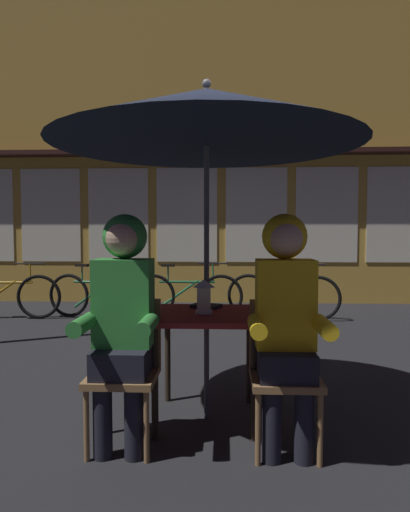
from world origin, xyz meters
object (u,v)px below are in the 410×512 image
person_left_hooded (123,307)px  person_right_hooded (286,308)px  chair_right (284,366)px  bicycle_fourth (283,296)px  bicycle_nearest (4,296)px  cafe_table (207,327)px  chair_left (125,363)px  lantern (204,295)px  patio_umbrella (207,117)px  bicycle_third (187,295)px  book (206,306)px  bicycle_second (100,295)px

person_left_hooded → person_right_hooded: (0.96, 0.00, 0.00)m
chair_right → person_left_hooded: size_ratio=0.62×
person_left_hooded → bicycle_fourth: (1.46, 4.03, -0.50)m
person_left_hooded → bicycle_nearest: bearing=124.8°
cafe_table → chair_left: chair_left is taller
lantern → patio_umbrella: bearing=54.4°
bicycle_third → patio_umbrella: bearing=-82.9°
book → bicycle_fourth: bearing=97.4°
patio_umbrella → book: patio_umbrella is taller
lantern → book: (0.01, 0.23, -0.11)m
chair_right → bicycle_second: 4.48m
cafe_table → lantern: 0.22m
chair_right → cafe_table: bearing=142.5°
chair_right → bicycle_second: size_ratio=0.52×
chair_right → bicycle_third: bearing=103.1°
chair_left → bicycle_third: (0.03, 3.99, -0.14)m
patio_umbrella → person_right_hooded: bearing=-41.6°
lantern → bicycle_second: (-1.73, 3.54, -0.51)m
bicycle_fourth → chair_right: bearing=-97.2°
cafe_table → person_right_hooded: (0.48, -0.43, 0.21)m
cafe_table → bicycle_nearest: bearing=132.7°
person_right_hooded → bicycle_nearest: (-3.63, 3.84, -0.50)m
chair_left → book: bearing=50.7°
cafe_table → person_right_hooded: 0.67m
lantern → bicycle_fourth: size_ratio=0.14×
bicycle_nearest → bicycle_second: size_ratio=1.01×
bicycle_second → bicycle_fourth: size_ratio=1.00×
cafe_table → person_right_hooded: bearing=-41.6°
chair_left → bicycle_fourth: 4.24m
chair_left → bicycle_nearest: 4.64m
cafe_table → bicycle_second: (-1.75, 3.51, -0.29)m
person_left_hooded → book: bearing=53.4°
patio_umbrella → bicycle_nearest: bearing=132.7°
bicycle_third → book: size_ratio=8.40×
bicycle_second → cafe_table: bearing=-63.6°
patio_umbrella → book: 1.32m
bicycle_nearest → lantern: bearing=-47.6°
chair_right → bicycle_fourth: bearing=82.8°
lantern → person_right_hooded: bearing=-39.0°
patio_umbrella → chair_right: 1.68m
chair_left → cafe_table: bearing=37.5°
chair_right → person_right_hooded: person_right_hooded is taller
cafe_table → bicycle_nearest: size_ratio=0.44×
bicycle_nearest → cafe_table: bearing=-47.3°
bicycle_second → book: bearing=-62.3°
bicycle_third → person_left_hooded: bearing=-90.4°
cafe_table → bicycle_fourth: 3.75m
chair_left → bicycle_fourth: size_ratio=0.53×
person_left_hooded → person_right_hooded: size_ratio=1.00×
patio_umbrella → bicycle_second: (-1.75, 3.51, -1.71)m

